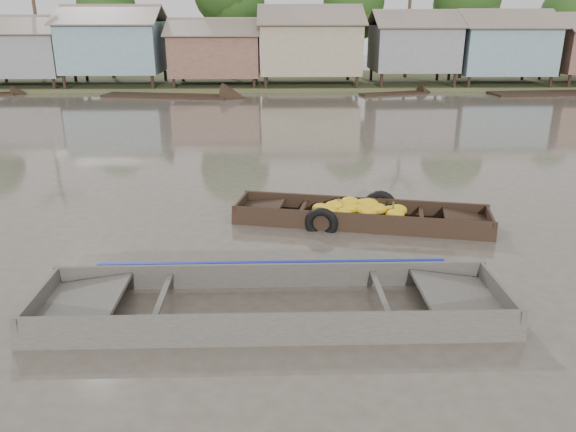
{
  "coord_description": "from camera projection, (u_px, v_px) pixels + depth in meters",
  "views": [
    {
      "loc": [
        0.03,
        -9.71,
        4.87
      ],
      "look_at": [
        0.32,
        1.48,
        0.8
      ],
      "focal_mm": 35.0,
      "sensor_mm": 36.0,
      "label": 1
    }
  ],
  "objects": [
    {
      "name": "distant_boats",
      "position": [
        400.0,
        100.0,
        33.58
      ],
      "size": [
        47.3,
        15.0,
        0.35
      ],
      "color": "black",
      "rests_on": "ground"
    },
    {
      "name": "banana_boat",
      "position": [
        357.0,
        215.0,
        13.77
      ],
      "size": [
        6.35,
        2.74,
        0.89
      ],
      "rotation": [
        0.0,
        0.0,
        -0.21
      ],
      "color": "black",
      "rests_on": "ground"
    },
    {
      "name": "ground",
      "position": [
        273.0,
        281.0,
        10.79
      ],
      "size": [
        120.0,
        120.0,
        0.0
      ],
      "primitive_type": "plane",
      "color": "#50463D",
      "rests_on": "ground"
    },
    {
      "name": "viewer_boat",
      "position": [
        273.0,
        309.0,
        9.65
      ],
      "size": [
        7.98,
        2.13,
        0.64
      ],
      "rotation": [
        0.0,
        0.0,
        0.0
      ],
      "color": "#3B3832",
      "rests_on": "ground"
    },
    {
      "name": "riverbank",
      "position": [
        315.0,
        39.0,
        39.75
      ],
      "size": [
        120.0,
        12.47,
        10.22
      ],
      "color": "#384723",
      "rests_on": "ground"
    }
  ]
}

